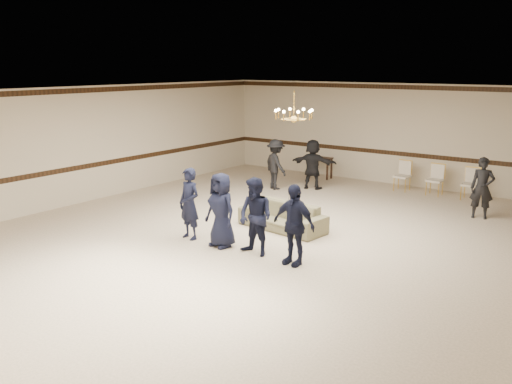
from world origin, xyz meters
TOP-DOWN VIEW (x-y plane):
  - room at (0.00, 0.00)m, footprint 12.01×14.01m
  - chair_rail at (0.00, 6.99)m, footprint 12.00×0.02m
  - crown_molding at (0.00, 6.99)m, footprint 12.00×0.02m
  - chandelier at (0.00, 1.00)m, footprint 0.94×0.94m
  - boy_a at (-1.33, -1.11)m, footprint 0.62×0.45m
  - boy_b at (-0.43, -1.11)m, footprint 0.84×0.61m
  - boy_c at (0.47, -1.11)m, footprint 0.83×0.68m
  - boy_d at (1.37, -1.11)m, footprint 0.95×0.45m
  - settee at (-0.07, 0.68)m, footprint 2.20×1.07m
  - adult_left at (-2.59, 4.12)m, footprint 1.15×0.96m
  - adult_mid at (-1.69, 4.82)m, footprint 1.49×0.72m
  - adult_right at (3.41, 4.42)m, footprint 0.63×0.49m
  - banquet_chair_left at (0.65, 6.19)m, footprint 0.48×0.48m
  - banquet_chair_mid at (1.65, 6.19)m, footprint 0.45×0.45m
  - banquet_chair_right at (2.65, 6.19)m, footprint 0.45×0.45m
  - console_table at (-2.35, 6.39)m, footprint 0.88×0.42m

SIDE VIEW (x-z plane):
  - settee at x=-0.07m, z-range 0.00..0.62m
  - console_table at x=-2.35m, z-range 0.00..0.72m
  - banquet_chair_left at x=0.65m, z-range 0.00..0.91m
  - banquet_chair_mid at x=1.65m, z-range 0.00..0.91m
  - banquet_chair_right at x=2.65m, z-range 0.00..0.91m
  - adult_left at x=-2.59m, z-range 0.00..1.55m
  - adult_mid at x=-1.69m, z-range 0.00..1.55m
  - adult_right at x=3.41m, z-range 0.00..1.55m
  - boy_a at x=-1.33m, z-range 0.00..1.59m
  - boy_b at x=-0.43m, z-range 0.00..1.59m
  - boy_c at x=0.47m, z-range 0.00..1.59m
  - boy_d at x=1.37m, z-range 0.00..1.59m
  - chair_rail at x=0.00m, z-range 0.93..1.07m
  - room at x=0.00m, z-range -0.01..3.20m
  - chandelier at x=0.00m, z-range 2.43..3.32m
  - crown_molding at x=0.00m, z-range 3.01..3.15m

